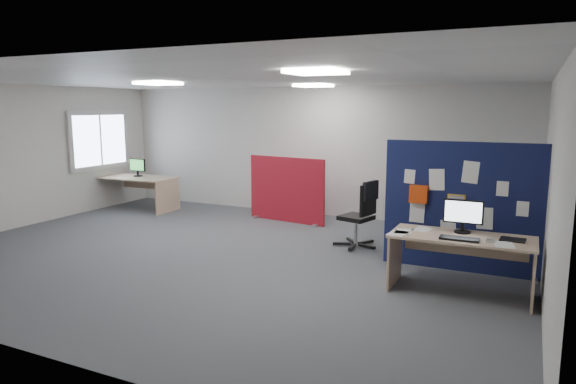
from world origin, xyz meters
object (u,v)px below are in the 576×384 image
at_px(second_desk, 139,184).
at_px(office_chair, 362,210).
at_px(main_desk, 462,249).
at_px(monitor_main, 463,214).
at_px(red_divider, 286,190).
at_px(monitor_second, 137,167).
at_px(navy_divider, 463,208).

bearing_deg(second_desk, office_chair, -10.07).
distance_m(main_desk, monitor_main, 0.43).
bearing_deg(office_chair, red_divider, 163.15).
bearing_deg(red_divider, main_desk, -28.10).
bearing_deg(monitor_main, office_chair, 142.02).
height_order(red_divider, office_chair, red_divider).
bearing_deg(monitor_second, second_desk, -36.78).
relative_size(second_desk, office_chair, 1.60).
xyz_separation_m(navy_divider, monitor_second, (-7.21, 1.59, 0.04)).
height_order(monitor_main, second_desk, monitor_main).
xyz_separation_m(second_desk, monitor_second, (-0.06, 0.05, 0.39)).
xyz_separation_m(navy_divider, red_divider, (-3.56, 1.78, -0.27)).
relative_size(monitor_main, red_divider, 0.28).
bearing_deg(red_divider, monitor_main, -26.85).
xyz_separation_m(main_desk, second_desk, (-7.26, 2.44, 0.00)).
bearing_deg(office_chair, navy_divider, -4.03).
distance_m(navy_divider, main_desk, 0.97).
height_order(second_desk, monitor_second, monitor_second).
distance_m(navy_divider, monitor_main, 0.77).
xyz_separation_m(red_divider, office_chair, (1.95, -1.22, -0.02)).
height_order(navy_divider, monitor_second, navy_divider).
height_order(main_desk, second_desk, same).
relative_size(monitor_main, monitor_second, 1.09).
bearing_deg(navy_divider, monitor_second, 167.53).
bearing_deg(navy_divider, red_divider, 153.46).
distance_m(monitor_main, office_chair, 2.19).
xyz_separation_m(monitor_main, second_desk, (-7.24, 2.31, -0.40)).
height_order(main_desk, monitor_main, monitor_main).
distance_m(navy_divider, monitor_second, 7.38).
bearing_deg(monitor_second, office_chair, -8.65).
distance_m(navy_divider, office_chair, 1.73).
xyz_separation_m(monitor_main, red_divider, (-3.66, 2.54, -0.32)).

